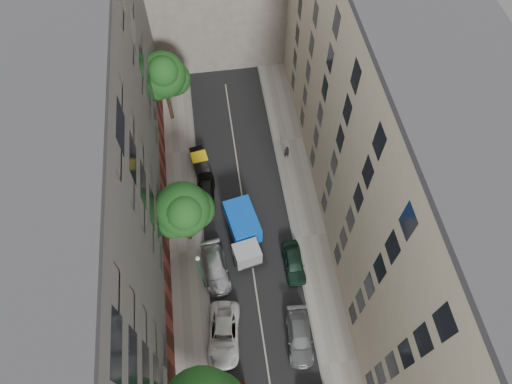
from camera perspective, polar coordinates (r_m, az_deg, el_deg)
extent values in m
plane|color=#4C4C49|center=(40.82, -0.87, -6.49)|extent=(120.00, 120.00, 0.00)
cube|color=black|center=(40.81, -0.87, -6.49)|extent=(8.00, 44.00, 0.02)
cube|color=gray|center=(40.87, -8.60, -7.36)|extent=(3.00, 44.00, 0.15)
cube|color=gray|center=(41.37, 6.73, -5.43)|extent=(3.00, 44.00, 0.15)
cube|color=#504D4B|center=(33.29, -20.22, -1.16)|extent=(8.00, 44.00, 20.00)
cube|color=#B8AC8F|center=(34.50, 17.36, 3.28)|extent=(8.00, 44.00, 20.00)
cube|color=black|center=(40.45, -1.50, -5.68)|extent=(3.33, 6.16, 0.32)
cube|color=#ABADAF|center=(38.70, -1.14, -7.75)|extent=(2.45, 2.11, 1.84)
cube|color=#0D60FA|center=(39.88, -1.72, -3.72)|extent=(3.07, 4.27, 1.95)
cylinder|color=black|center=(39.69, -2.60, -8.59)|extent=(0.30, 0.91, 0.91)
cylinder|color=black|center=(39.77, 0.36, -8.21)|extent=(0.30, 0.91, 0.91)
cylinder|color=black|center=(41.34, -3.22, -3.81)|extent=(0.30, 0.91, 0.91)
cylinder|color=black|center=(41.41, -0.40, -3.46)|extent=(0.30, 0.91, 0.91)
imported|color=silver|center=(37.43, -4.05, -17.35)|extent=(3.17, 5.58, 1.47)
imported|color=#B5B5BA|center=(39.26, -5.06, -9.49)|extent=(2.42, 5.01, 1.41)
imported|color=black|center=(42.78, -6.29, -0.13)|extent=(2.01, 4.29, 1.42)
imported|color=black|center=(44.86, -7.00, 3.65)|extent=(1.95, 4.03, 1.27)
imported|color=slate|center=(37.51, 5.46, -17.57)|extent=(2.25, 4.81, 1.36)
imported|color=black|center=(39.47, 4.74, -8.77)|extent=(1.64, 4.05, 1.38)
cylinder|color=#382619|center=(40.24, -8.45, -4.88)|extent=(0.36, 0.36, 2.48)
cylinder|color=#382619|center=(38.37, -8.85, -3.44)|extent=(0.24, 0.24, 1.77)
sphere|color=#1A501B|center=(36.87, -9.20, -2.16)|extent=(4.54, 4.54, 4.54)
sphere|color=#1A501B|center=(37.74, -7.71, -2.11)|extent=(3.41, 3.41, 3.41)
sphere|color=#1A501B|center=(37.12, -10.12, -3.33)|extent=(3.18, 3.18, 3.18)
sphere|color=#1A501B|center=(35.66, -9.01, -2.50)|extent=(2.95, 2.95, 2.95)
cylinder|color=#382619|center=(48.47, -10.68, 10.28)|extent=(0.36, 0.36, 2.94)
cylinder|color=#382619|center=(46.66, -11.18, 12.34)|extent=(0.24, 0.24, 2.10)
sphere|color=#1A501B|center=(45.24, -11.63, 14.15)|extent=(4.50, 4.50, 4.50)
sphere|color=#1A501B|center=(46.15, -10.29, 13.76)|extent=(3.37, 3.37, 3.37)
sphere|color=#1A501B|center=(45.35, -12.37, 13.05)|extent=(3.15, 3.15, 3.15)
sphere|color=#1A501B|center=(43.90, -11.58, 14.49)|extent=(2.92, 2.92, 2.92)
cylinder|color=#1A5E3B|center=(36.71, -6.81, -10.09)|extent=(0.14, 0.14, 5.73)
sphere|color=silver|center=(33.99, -7.32, -8.24)|extent=(0.36, 0.36, 0.36)
imported|color=black|center=(45.04, 3.84, 5.02)|extent=(0.61, 0.43, 1.56)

